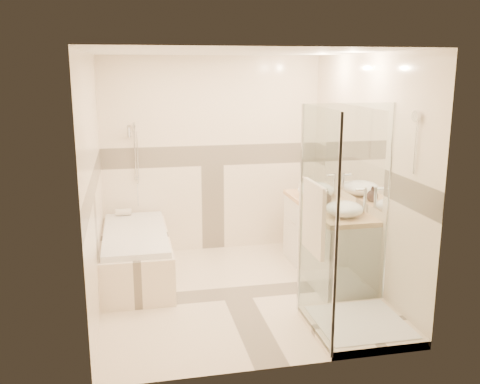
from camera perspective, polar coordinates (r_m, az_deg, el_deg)
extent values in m
cube|color=#F5DFC3|center=(5.82, -0.46, -10.77)|extent=(2.80, 3.00, 0.01)
cube|color=white|center=(5.32, -0.52, 14.76)|extent=(2.80, 3.00, 0.01)
cube|color=#FAE4C8|center=(6.89, -2.97, 3.91)|extent=(2.80, 0.01, 2.50)
cube|color=#FAE4C8|center=(4.01, 3.77, -2.87)|extent=(2.80, 0.01, 2.50)
cube|color=#FAE4C8|center=(5.34, -15.42, 0.73)|extent=(0.01, 3.00, 2.50)
cube|color=#FAE4C8|center=(5.87, 13.09, 1.95)|extent=(0.01, 3.00, 2.50)
cube|color=white|center=(6.10, 11.86, 4.34)|extent=(0.01, 1.60, 1.00)
cylinder|color=silver|center=(6.76, -11.15, 4.36)|extent=(0.02, 0.02, 0.70)
cube|color=#FAE4C8|center=(6.23, -11.02, -6.84)|extent=(0.75, 1.70, 0.50)
cube|color=white|center=(6.14, -11.14, -4.39)|extent=(0.69, 1.60, 0.06)
ellipsoid|color=white|center=(6.16, -11.12, -4.83)|extent=(0.56, 1.40, 0.16)
cube|color=white|center=(6.24, 9.19, -5.27)|extent=(0.55, 1.60, 0.80)
cylinder|color=silver|center=(5.74, 7.95, -5.30)|extent=(0.01, 0.24, 0.01)
cylinder|color=silver|center=(6.47, 5.57, -3.12)|extent=(0.01, 0.24, 0.01)
cube|color=#EDB87D|center=(6.12, 9.33, -1.50)|extent=(0.57, 1.62, 0.05)
cube|color=#FAE4C8|center=(5.17, 12.65, -13.80)|extent=(0.90, 0.90, 0.08)
cube|color=white|center=(5.15, 12.68, -13.35)|extent=(0.80, 0.80, 0.01)
cube|color=white|center=(4.64, 8.26, -3.47)|extent=(0.01, 0.90, 2.00)
cube|color=white|center=(5.20, 11.19, -1.77)|extent=(0.90, 0.01, 2.00)
cylinder|color=silver|center=(4.24, 10.27, -5.16)|extent=(0.03, 0.03, 2.00)
cylinder|color=silver|center=(5.05, 6.45, -2.05)|extent=(0.03, 0.03, 2.00)
cylinder|color=silver|center=(5.39, 15.58, -1.47)|extent=(0.03, 0.03, 2.00)
cylinder|color=silver|center=(4.83, 18.27, 7.68)|extent=(0.03, 0.10, 0.10)
cylinder|color=silver|center=(4.54, 7.98, 0.86)|extent=(0.02, 0.60, 0.02)
cube|color=white|center=(4.61, 7.86, -2.78)|extent=(0.04, 0.48, 0.62)
ellipsoid|color=white|center=(6.40, 8.11, 0.22)|extent=(0.44, 0.44, 0.17)
ellipsoid|color=white|center=(5.63, 11.06, -1.77)|extent=(0.40, 0.40, 0.16)
cylinder|color=silver|center=(6.47, 10.00, 0.74)|extent=(0.03, 0.03, 0.28)
cylinder|color=silver|center=(6.43, 9.64, 1.75)|extent=(0.10, 0.02, 0.02)
cylinder|color=silver|center=(5.70, 13.17, -0.98)|extent=(0.03, 0.03, 0.29)
cylinder|color=silver|center=(5.65, 12.75, 0.24)|extent=(0.11, 0.03, 0.03)
imported|color=black|center=(6.10, 9.18, -0.56)|extent=(0.08, 0.08, 0.16)
imported|color=black|center=(6.10, 9.14, -0.45)|extent=(0.18, 0.18, 0.17)
cube|color=white|center=(6.76, 7.01, 0.49)|extent=(0.14, 0.22, 0.07)
cylinder|color=white|center=(6.79, -12.31, -2.11)|extent=(0.19, 0.09, 0.09)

